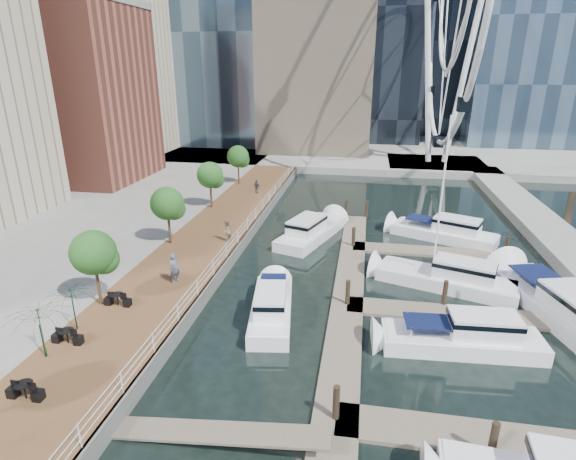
# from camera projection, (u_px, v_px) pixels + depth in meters

# --- Properties ---
(ground) EXTENTS (520.00, 520.00, 0.00)m
(ground) POSITION_uv_depth(u_px,v_px,m) (276.00, 383.00, 21.50)
(ground) COLOR black
(ground) RESTS_ON ground
(boardwalk) EXTENTS (6.00, 60.00, 1.00)m
(boardwalk) POSITION_uv_depth(u_px,v_px,m) (204.00, 246.00, 36.68)
(boardwalk) COLOR brown
(boardwalk) RESTS_ON ground
(seawall) EXTENTS (0.25, 60.00, 1.00)m
(seawall) POSITION_uv_depth(u_px,v_px,m) (240.00, 248.00, 36.20)
(seawall) COLOR #595954
(seawall) RESTS_ON ground
(land_far) EXTENTS (200.00, 114.00, 1.00)m
(land_far) POSITION_uv_depth(u_px,v_px,m) (354.00, 124.00, 115.82)
(land_far) COLOR gray
(land_far) RESTS_ON ground
(breakwater) EXTENTS (4.00, 60.00, 1.00)m
(breakwater) POSITION_uv_depth(u_px,v_px,m) (564.00, 246.00, 36.62)
(breakwater) COLOR gray
(breakwater) RESTS_ON ground
(pier) EXTENTS (14.00, 12.00, 1.00)m
(pier) POSITION_uv_depth(u_px,v_px,m) (436.00, 165.00, 67.23)
(pier) COLOR gray
(pier) RESTS_ON ground
(railing) EXTENTS (0.10, 60.00, 1.05)m
(railing) POSITION_uv_depth(u_px,v_px,m) (238.00, 237.00, 35.86)
(railing) COLOR white
(railing) RESTS_ON boardwalk
(floating_docks) EXTENTS (16.00, 34.00, 2.60)m
(floating_docks) POSITION_uv_depth(u_px,v_px,m) (425.00, 291.00, 29.29)
(floating_docks) COLOR #6D6051
(floating_docks) RESTS_ON ground
(midrise_condos) EXTENTS (19.00, 67.00, 28.00)m
(midrise_condos) POSITION_uv_depth(u_px,v_px,m) (12.00, 76.00, 47.21)
(midrise_condos) COLOR #BCAD8E
(midrise_condos) RESTS_ON ground
(street_trees) EXTENTS (2.60, 42.60, 4.60)m
(street_trees) POSITION_uv_depth(u_px,v_px,m) (167.00, 204.00, 34.86)
(street_trees) COLOR #3F2B1C
(street_trees) RESTS_ON ground
(cafe_tables) EXTENTS (2.50, 13.70, 0.74)m
(cafe_tables) POSITION_uv_depth(u_px,v_px,m) (48.00, 361.00, 20.87)
(cafe_tables) COLOR black
(cafe_tables) RESTS_ON ground
(yacht_foreground) EXTENTS (9.25, 2.99, 2.15)m
(yacht_foreground) POSITION_uv_depth(u_px,v_px,m) (460.00, 349.00, 24.12)
(yacht_foreground) COLOR white
(yacht_foreground) RESTS_ON ground
(pedestrian_near) EXTENTS (0.82, 0.86, 1.97)m
(pedestrian_near) POSITION_uv_depth(u_px,v_px,m) (175.00, 268.00, 29.09)
(pedestrian_near) COLOR #4C5566
(pedestrian_near) RESTS_ON boardwalk
(pedestrian_mid) EXTENTS (0.83, 0.98, 1.79)m
(pedestrian_mid) POSITION_uv_depth(u_px,v_px,m) (227.00, 231.00, 36.03)
(pedestrian_mid) COLOR #88745E
(pedestrian_mid) RESTS_ON boardwalk
(pedestrian_far) EXTENTS (0.94, 0.70, 1.49)m
(pedestrian_far) POSITION_uv_depth(u_px,v_px,m) (257.00, 187.00, 50.01)
(pedestrian_far) COLOR #333840
(pedestrian_far) RESTS_ON boardwalk
(moored_yachts) EXTENTS (22.93, 30.91, 11.50)m
(moored_yachts) POSITION_uv_depth(u_px,v_px,m) (436.00, 287.00, 30.86)
(moored_yachts) COLOR white
(moored_yachts) RESTS_ON ground
(cafe_seating) EXTENTS (4.46, 11.88, 2.73)m
(cafe_seating) POSITION_uv_depth(u_px,v_px,m) (40.00, 341.00, 20.89)
(cafe_seating) COLOR black
(cafe_seating) RESTS_ON ground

